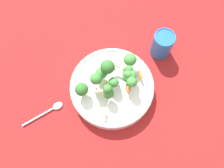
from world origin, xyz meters
TOP-DOWN VIEW (x-y plane):
  - ground_plane at (0.00, 0.00)m, footprint 3.00×3.00m
  - bowl at (0.00, 0.00)m, footprint 0.29×0.29m
  - pasta_salad at (-0.01, -0.01)m, footprint 0.23×0.15m
  - cup at (-0.24, 0.04)m, footprint 0.08×0.08m
  - spoon at (0.20, -0.12)m, footprint 0.15×0.07m

SIDE VIEW (x-z plane):
  - ground_plane at x=0.00m, z-range 0.00..0.00m
  - spoon at x=0.20m, z-range 0.00..0.01m
  - bowl at x=0.00m, z-range 0.00..0.05m
  - cup at x=-0.24m, z-range 0.00..0.11m
  - pasta_salad at x=-0.01m, z-range 0.05..0.15m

